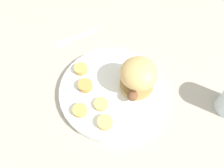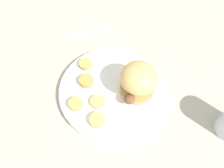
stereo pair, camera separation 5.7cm
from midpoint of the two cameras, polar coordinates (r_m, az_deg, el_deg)
ground_plane at (r=0.62m, az=2.66°, el=-2.44°), size 4.00×4.00×0.00m
dinner_plate at (r=0.61m, az=2.71°, el=-1.90°), size 0.29×0.29×0.02m
sandwich at (r=0.56m, az=9.92°, el=0.67°), size 0.10×0.11×0.09m
potato_round_0 at (r=0.55m, az=-0.85°, el=-9.76°), size 0.04×0.04×0.01m
potato_round_1 at (r=0.57m, az=-0.91°, el=-4.94°), size 0.04×0.04×0.01m
potato_round_2 at (r=0.57m, az=-6.60°, el=-5.51°), size 0.04×0.04×0.01m
potato_round_3 at (r=0.63m, az=-4.26°, el=4.98°), size 0.04×0.04×0.01m
potato_round_4 at (r=0.60m, az=-3.98°, el=0.53°), size 0.04×0.04×0.02m
fork at (r=0.75m, az=-3.97°, el=12.91°), size 0.11×0.13×0.00m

